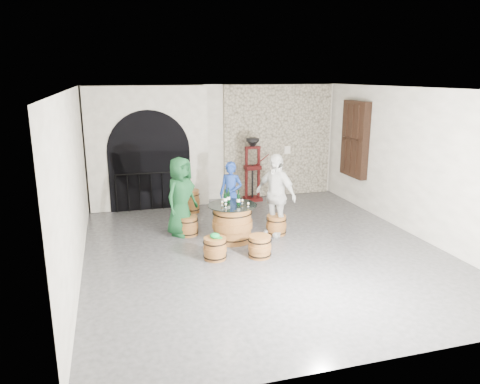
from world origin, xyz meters
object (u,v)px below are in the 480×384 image
object	(u,v)px
barrel_table	(232,223)
person_green	(181,196)
wine_bottle_center	(238,199)
wine_bottle_left	(225,198)
person_white	(275,195)
side_barrel	(191,201)
barrel_stool_far	(231,216)
barrel_stool_near_right	(260,247)
person_blue	(231,194)
corking_press	(253,165)
barrel_stool_left	(188,226)
wine_bottle_right	(228,197)
barrel_stool_near_left	(215,248)
barrel_stool_right	(276,225)

from	to	relation	value
barrel_table	person_green	distance (m)	1.29
wine_bottle_center	wine_bottle_left	bearing A→B (deg)	150.94
person_white	side_barrel	distance (m)	2.71
barrel_stool_far	side_barrel	size ratio (longest dim) A/B	0.78
barrel_table	barrel_stool_near_right	size ratio (longest dim) A/B	2.25
person_blue	person_white	bearing A→B (deg)	-10.73
person_green	side_barrel	distance (m)	1.78
barrel_table	wine_bottle_left	bearing A→B (deg)	146.42
person_green	side_barrel	size ratio (longest dim) A/B	2.96
person_white	barrel_stool_near_right	bearing A→B (deg)	-63.01
corking_press	wine_bottle_center	bearing A→B (deg)	-117.05
person_white	corking_press	size ratio (longest dim) A/B	1.03
barrel_stool_left	wine_bottle_right	world-z (taller)	wine_bottle_right
barrel_table	person_white	xyz separation A→B (m)	(1.01, 0.12, 0.51)
side_barrel	corking_press	bearing A→B (deg)	19.19
person_blue	wine_bottle_center	world-z (taller)	person_blue
wine_bottle_center	corking_press	xyz separation A→B (m)	(1.26, 3.01, 0.10)
barrel_stool_near_right	barrel_stool_near_left	world-z (taller)	same
wine_bottle_right	side_barrel	bearing A→B (deg)	101.71
barrel_stool_near_right	wine_bottle_center	world-z (taller)	wine_bottle_center
barrel_stool_right	barrel_stool_near_right	xyz separation A→B (m)	(-0.77, -1.14, 0.00)
barrel_table	person_white	bearing A→B (deg)	6.88
barrel_stool_far	person_white	xyz separation A→B (m)	(0.77, -0.90, 0.70)
barrel_stool_near_right	person_blue	distance (m)	2.08
person_green	wine_bottle_left	bearing A→B (deg)	-77.11
person_green	corking_press	distance (m)	3.26
barrel_stool_right	barrel_stool_near_left	world-z (taller)	same
barrel_stool_right	person_blue	xyz separation A→B (m)	(-0.81, 0.86, 0.55)
barrel_table	corking_press	world-z (taller)	corking_press
person_blue	side_barrel	size ratio (longest dim) A/B	2.58
side_barrel	wine_bottle_left	bearing A→B (deg)	-81.10
barrel_stool_far	barrel_stool_near_left	distance (m)	2.07
barrel_stool_near_right	corking_press	distance (m)	4.20
person_blue	wine_bottle_right	xyz separation A→B (m)	(-0.27, -0.81, 0.17)
corking_press	barrel_stool_near_left	bearing A→B (deg)	-121.45
person_white	wine_bottle_center	size ratio (longest dim) A/B	5.61
barrel_stool_near_left	person_white	bearing A→B (deg)	32.07
person_blue	corking_press	distance (m)	2.29
barrel_stool_left	wine_bottle_right	size ratio (longest dim) A/B	1.43
barrel_table	barrel_stool_right	bearing A→B (deg)	6.88
corking_press	barrel_stool_far	bearing A→B (deg)	-124.95
side_barrel	wine_bottle_center	bearing A→B (deg)	-75.81
barrel_stool_left	barrel_stool_right	distance (m)	1.96
barrel_stool_far	barrel_stool_right	size ratio (longest dim) A/B	1.00
barrel_stool_near_left	wine_bottle_center	distance (m)	1.30
barrel_stool_left	wine_bottle_left	bearing A→B (deg)	-36.11
barrel_stool_near_left	wine_bottle_center	bearing A→B (deg)	49.45
person_white	wine_bottle_left	xyz separation A→B (m)	(-1.14, -0.04, 0.02)
barrel_stool_far	wine_bottle_left	xyz separation A→B (m)	(-0.37, -0.94, 0.72)
corking_press	side_barrel	bearing A→B (deg)	-165.06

